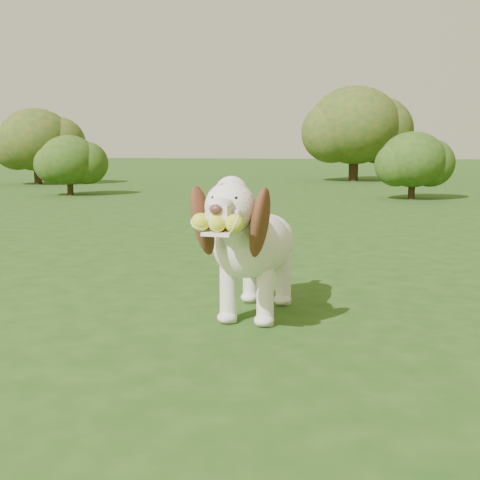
# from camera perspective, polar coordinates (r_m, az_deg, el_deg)

# --- Properties ---
(ground) EXTENTS (80.00, 80.00, 0.00)m
(ground) POSITION_cam_1_polar(r_m,az_deg,el_deg) (3.45, 4.36, -7.09)
(ground) COLOR #1E4112
(ground) RESTS_ON ground
(dog) EXTENTS (0.49, 1.24, 0.81)m
(dog) POSITION_cam_1_polar(r_m,az_deg,el_deg) (3.31, 1.23, -0.11)
(dog) COLOR white
(dog) RESTS_ON ground
(shrub_a) EXTENTS (1.11, 1.11, 1.15)m
(shrub_a) POSITION_cam_1_polar(r_m,az_deg,el_deg) (12.01, -15.90, 7.30)
(shrub_a) COLOR #382314
(shrub_a) RESTS_ON ground
(shrub_c) EXTENTS (1.15, 1.15, 1.19)m
(shrub_c) POSITION_cam_1_polar(r_m,az_deg,el_deg) (11.12, 16.07, 7.34)
(shrub_c) COLOR #382314
(shrub_c) RESTS_ON ground
(shrub_i) EXTENTS (2.41, 2.41, 2.50)m
(shrub_i) POSITION_cam_1_polar(r_m,az_deg,el_deg) (16.48, 10.82, 10.62)
(shrub_i) COLOR #382314
(shrub_i) RESTS_ON ground
(shrub_e) EXTENTS (1.78, 1.78, 1.84)m
(shrub_e) POSITION_cam_1_polar(r_m,az_deg,el_deg) (15.61, -18.77, 8.98)
(shrub_e) COLOR #382314
(shrub_e) RESTS_ON ground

